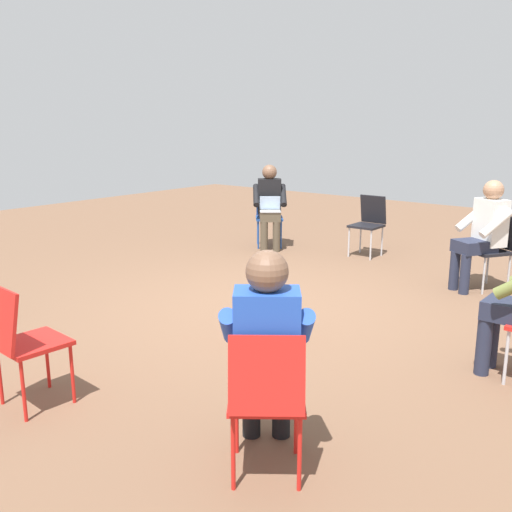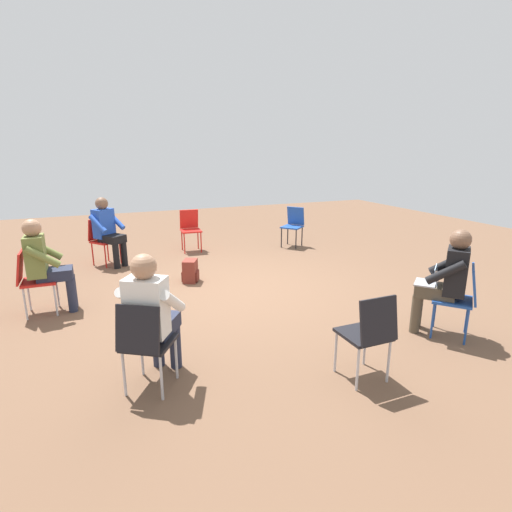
% 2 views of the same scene
% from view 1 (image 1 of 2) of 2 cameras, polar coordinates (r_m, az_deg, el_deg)
% --- Properties ---
extents(ground_plane, '(16.79, 16.79, 0.00)m').
position_cam_1_polar(ground_plane, '(5.89, 0.45, -5.15)').
color(ground_plane, brown).
extents(chair_northwest, '(0.58, 0.58, 0.85)m').
position_cam_1_polar(chair_northwest, '(3.03, 1.06, -13.60)').
color(chair_northwest, red).
rests_on(chair_northwest, ground).
extents(chair_southeast, '(0.58, 0.59, 0.85)m').
position_cam_1_polar(chair_southeast, '(8.70, 1.32, 4.27)').
color(chair_southeast, '#1E4799').
rests_on(chair_southeast, ground).
extents(chair_north, '(0.43, 0.46, 0.85)m').
position_cam_1_polar(chair_north, '(4.04, -22.41, -7.55)').
color(chair_north, red).
rests_on(chair_north, ground).
extents(chair_southwest, '(0.56, 0.58, 0.85)m').
position_cam_1_polar(chair_southwest, '(6.96, 22.66, 0.94)').
color(chair_southwest, black).
rests_on(chair_southwest, ground).
extents(chair_south, '(0.40, 0.44, 0.85)m').
position_cam_1_polar(chair_south, '(8.19, 11.22, 3.44)').
color(chair_south, black).
rests_on(chair_south, ground).
extents(person_with_laptop, '(0.63, 0.64, 1.24)m').
position_cam_1_polar(person_with_laptop, '(8.50, 1.37, 5.40)').
color(person_with_laptop, '#4C4233').
rests_on(person_with_laptop, ground).
extents(person_in_blue, '(0.63, 0.63, 1.24)m').
position_cam_1_polar(person_in_blue, '(3.10, 1.08, -8.93)').
color(person_in_blue, black).
rests_on(person_in_blue, ground).
extents(person_in_white, '(0.63, 0.63, 1.24)m').
position_cam_1_polar(person_in_white, '(6.82, 21.75, 2.48)').
color(person_in_white, '#23283D').
rests_on(person_in_white, ground).
extents(backpack_near_laptop_user, '(0.31, 0.34, 0.36)m').
position_cam_1_polar(backpack_near_laptop_user, '(5.03, 1.15, -6.51)').
color(backpack_near_laptop_user, maroon).
rests_on(backpack_near_laptop_user, ground).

